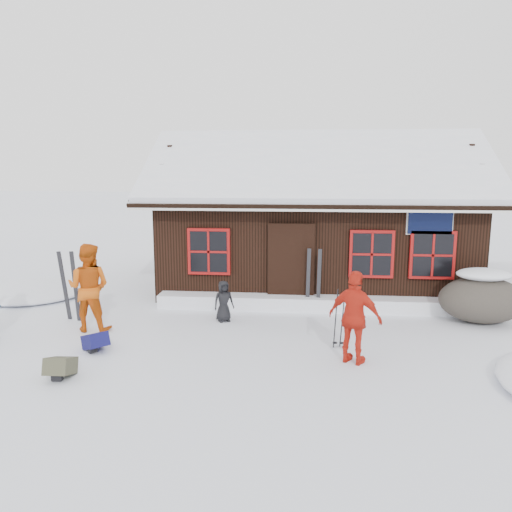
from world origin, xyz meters
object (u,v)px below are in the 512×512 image
Objects in this scene: skier_orange_left at (89,287)px; ski_poles at (339,319)px; backpack_blue at (96,344)px; skier_crouched at (224,301)px; skier_orange_right at (355,318)px; backpack_olive at (61,370)px; boulder at (482,298)px.

skier_orange_left is 5.15m from ski_poles.
backpack_blue is at bearing -172.06° from ski_poles.
backpack_blue is (-2.09, -2.02, -0.33)m from skier_crouched.
skier_orange_right reaches higher than backpack_olive.
backpack_blue is 0.97× the size of backpack_olive.
skier_orange_left is at bearing 173.97° from ski_poles.
skier_orange_right is (5.32, -1.31, -0.10)m from skier_orange_left.
skier_orange_right reaches higher than ski_poles.
skier_orange_left reaches higher than skier_crouched.
backpack_blue is at bearing 84.28° from backpack_olive.
ski_poles is at bearing -150.07° from boulder.
skier_crouched is at bearing -175.26° from boulder.
backpack_blue is (-7.75, -2.49, -0.41)m from boulder.
skier_orange_right is 4.78m from backpack_blue.
boulder is 8.66m from backpack_olive.
backpack_blue is 1.23m from backpack_olive.
backpack_olive is (-0.06, -1.23, 0.00)m from backpack_blue.
skier_crouched is 2.93m from backpack_blue.
skier_orange_right reaches higher than boulder.
skier_crouched is (2.69, 0.85, -0.46)m from skier_orange_left.
backpack_blue is at bearing -163.71° from skier_crouched.
skier_orange_left is 3.78× the size of backpack_blue.
backpack_olive is at bearing -154.54° from boulder.
skier_orange_left is 8.46m from boulder.
skier_orange_right reaches higher than skier_crouched.
skier_orange_right is 4.96m from backpack_olive.
skier_orange_right is 1.79× the size of skier_crouched.
skier_orange_left reaches higher than backpack_blue.
ski_poles is at bearing -37.05° from backpack_blue.
skier_orange_right is 1.41× the size of ski_poles.
skier_crouched is at bearing -10.59° from skier_orange_right.
backpack_blue is at bearing 117.57° from skier_orange_left.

